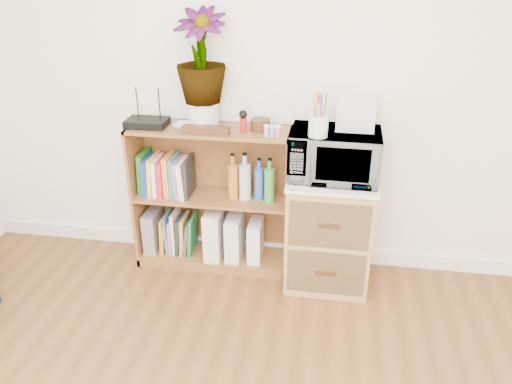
# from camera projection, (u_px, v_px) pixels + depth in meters

# --- Properties ---
(skirting_board) EXTENTS (4.00, 0.02, 0.10)m
(skirting_board) POSITION_uv_depth(u_px,v_px,m) (269.00, 248.00, 3.46)
(skirting_board) COLOR white
(skirting_board) RESTS_ON ground
(bookshelf) EXTENTS (1.00, 0.30, 0.95)m
(bookshelf) POSITION_uv_depth(u_px,v_px,m) (212.00, 199.00, 3.20)
(bookshelf) COLOR brown
(bookshelf) RESTS_ON ground
(wicker_unit) EXTENTS (0.50, 0.45, 0.70)m
(wicker_unit) POSITION_uv_depth(u_px,v_px,m) (329.00, 231.00, 3.08)
(wicker_unit) COLOR #9E7542
(wicker_unit) RESTS_ON ground
(microwave) EXTENTS (0.51, 0.35, 0.28)m
(microwave) POSITION_uv_depth(u_px,v_px,m) (334.00, 155.00, 2.85)
(microwave) COLOR silver
(microwave) RESTS_ON wicker_unit
(pen_cup) EXTENTS (0.11, 0.11, 0.12)m
(pen_cup) POSITION_uv_depth(u_px,v_px,m) (318.00, 126.00, 2.69)
(pen_cup) COLOR white
(pen_cup) RESTS_ON microwave
(small_appliance) EXTENTS (0.21, 0.18, 0.17)m
(small_appliance) POSITION_uv_depth(u_px,v_px,m) (355.00, 114.00, 2.80)
(small_appliance) COLOR silver
(small_appliance) RESTS_ON microwave
(router) EXTENTS (0.25, 0.17, 0.04)m
(router) POSITION_uv_depth(u_px,v_px,m) (147.00, 123.00, 3.02)
(router) COLOR black
(router) RESTS_ON bookshelf
(white_bowl) EXTENTS (0.13, 0.13, 0.03)m
(white_bowl) POSITION_uv_depth(u_px,v_px,m) (185.00, 126.00, 2.98)
(white_bowl) COLOR silver
(white_bowl) RESTS_ON bookshelf
(plant_pot) EXTENTS (0.18, 0.18, 0.16)m
(plant_pot) POSITION_uv_depth(u_px,v_px,m) (203.00, 115.00, 2.98)
(plant_pot) COLOR silver
(plant_pot) RESTS_ON bookshelf
(potted_plant) EXTENTS (0.30, 0.30, 0.53)m
(potted_plant) POSITION_uv_depth(u_px,v_px,m) (201.00, 56.00, 2.83)
(potted_plant) COLOR #2F6C2B
(potted_plant) RESTS_ON plant_pot
(trinket_box) EXTENTS (0.28, 0.07, 0.04)m
(trinket_box) POSITION_uv_depth(u_px,v_px,m) (206.00, 130.00, 2.89)
(trinket_box) COLOR #3C2510
(trinket_box) RESTS_ON bookshelf
(kokeshi_doll) EXTENTS (0.04, 0.04, 0.09)m
(kokeshi_doll) POSITION_uv_depth(u_px,v_px,m) (243.00, 125.00, 2.91)
(kokeshi_doll) COLOR #A91417
(kokeshi_doll) RESTS_ON bookshelf
(wooden_bowl) EXTENTS (0.12, 0.12, 0.07)m
(wooden_bowl) POSITION_uv_depth(u_px,v_px,m) (260.00, 125.00, 2.94)
(wooden_bowl) COLOR #3C1F10
(wooden_bowl) RESTS_ON bookshelf
(paint_jars) EXTENTS (0.10, 0.04, 0.05)m
(paint_jars) POSITION_uv_depth(u_px,v_px,m) (272.00, 132.00, 2.85)
(paint_jars) COLOR pink
(paint_jars) RESTS_ON bookshelf
(file_box) EXTENTS (0.08, 0.22, 0.28)m
(file_box) POSITION_uv_depth(u_px,v_px,m) (154.00, 230.00, 3.38)
(file_box) COLOR slate
(file_box) RESTS_ON bookshelf
(magazine_holder_left) EXTENTS (0.11, 0.27, 0.33)m
(magazine_holder_left) POSITION_uv_depth(u_px,v_px,m) (215.00, 232.00, 3.29)
(magazine_holder_left) COLOR silver
(magazine_holder_left) RESTS_ON bookshelf
(magazine_holder_mid) EXTENTS (0.09, 0.24, 0.30)m
(magazine_holder_mid) POSITION_uv_depth(u_px,v_px,m) (235.00, 236.00, 3.28)
(magazine_holder_mid) COLOR silver
(magazine_holder_mid) RESTS_ON bookshelf
(magazine_holder_right) EXTENTS (0.08, 0.21, 0.27)m
(magazine_holder_right) POSITION_uv_depth(u_px,v_px,m) (256.00, 240.00, 3.27)
(magazine_holder_right) COLOR white
(magazine_holder_right) RESTS_ON bookshelf
(cookbooks) EXTENTS (0.34, 0.20, 0.27)m
(cookbooks) POSITION_uv_depth(u_px,v_px,m) (166.00, 175.00, 3.18)
(cookbooks) COLOR #1D691C
(cookbooks) RESTS_ON bookshelf
(liquor_bottles) EXTENTS (0.30, 0.07, 0.29)m
(liquor_bottles) POSITION_uv_depth(u_px,v_px,m) (251.00, 178.00, 3.09)
(liquor_bottles) COLOR #BE7023
(liquor_bottles) RESTS_ON bookshelf
(lower_books) EXTENTS (0.23, 0.19, 0.30)m
(lower_books) POSITION_uv_depth(u_px,v_px,m) (179.00, 233.00, 3.35)
(lower_books) COLOR orange
(lower_books) RESTS_ON bookshelf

